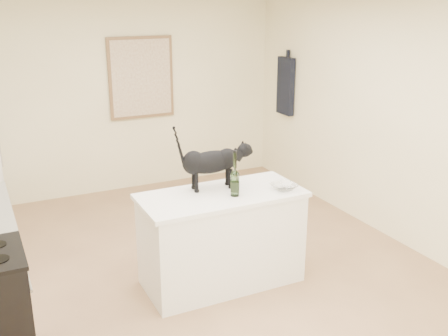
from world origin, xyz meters
TOP-DOWN VIEW (x-y plane):
  - floor at (0.00, 0.00)m, footprint 5.50×5.50m
  - wall_back at (0.00, 2.75)m, footprint 4.50×0.00m
  - wall_front at (0.00, -2.75)m, footprint 4.50×0.00m
  - wall_right at (2.25, 0.00)m, footprint 0.00×5.50m
  - island_base at (0.10, -0.20)m, footprint 1.44×0.67m
  - island_top at (0.10, -0.20)m, footprint 1.50×0.70m
  - artwork_frame at (0.30, 2.72)m, footprint 0.90×0.03m
  - artwork_canvas at (0.30, 2.70)m, footprint 0.82×0.00m
  - hanging_garment at (2.19, 2.05)m, footprint 0.08×0.34m
  - black_cat at (0.07, -0.04)m, footprint 0.68×0.28m
  - wine_bottle at (0.18, -0.30)m, footprint 0.08×0.08m
  - glass_bowl at (0.66, -0.37)m, footprint 0.25×0.25m

SIDE VIEW (x-z plane):
  - floor at x=0.00m, z-range 0.00..0.00m
  - island_base at x=0.10m, z-range 0.00..0.86m
  - island_top at x=0.10m, z-range 0.86..0.90m
  - glass_bowl at x=0.66m, z-range 0.90..0.96m
  - wine_bottle at x=0.18m, z-range 0.90..1.27m
  - black_cat at x=0.07m, z-range 0.90..1.36m
  - wall_back at x=0.00m, z-range -0.95..3.55m
  - wall_front at x=0.00m, z-range -0.95..3.55m
  - wall_right at x=2.25m, z-range -1.45..4.05m
  - hanging_garment at x=2.19m, z-range 1.00..1.80m
  - artwork_frame at x=0.30m, z-range 1.00..2.10m
  - artwork_canvas at x=0.30m, z-range 1.04..2.06m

